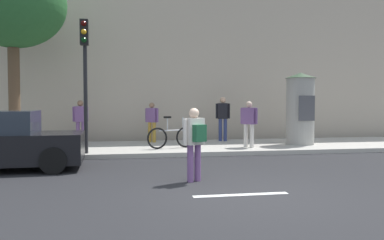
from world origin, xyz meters
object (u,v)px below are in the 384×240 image
Objects in this scene: pedestrian_in_red_top at (195,138)px; pedestrian_in_dark_shirt at (223,115)px; pedestrian_with_bag at (249,120)px; poster_column at (300,108)px; street_tree at (12,4)px; pedestrian_with_backpack at (80,119)px; bicycle_leaning at (172,137)px; pedestrian_tallest at (152,119)px; traffic_light at (85,64)px.

pedestrian_in_dark_shirt is (2.44, 7.02, 0.28)m from pedestrian_in_red_top.
pedestrian_with_bag reaches higher than pedestrian_in_red_top.
poster_column is at bearing 46.92° from pedestrian_in_red_top.
street_tree is 8.48m from pedestrian_in_red_top.
street_tree is at bearing 132.60° from pedestrian_in_red_top.
pedestrian_in_dark_shirt is at bearing 145.41° from poster_column.
street_tree is at bearing -144.27° from pedestrian_with_backpack.
pedestrian_in_red_top is at bearing -91.16° from bicycle_leaning.
poster_column is 4.96m from bicycle_leaning.
street_tree reaches higher than pedestrian_in_red_top.
pedestrian_tallest is (2.69, 0.11, -0.06)m from pedestrian_with_backpack.
street_tree is at bearing 173.13° from bicycle_leaning.
street_tree is 3.93× the size of pedestrian_with_bag.
poster_column is 1.50× the size of pedestrian_in_dark_shirt.
bicycle_leaning is at bearing -137.62° from pedestrian_in_dark_shirt.
pedestrian_with_backpack is (-3.11, 6.91, 0.17)m from pedestrian_in_red_top.
poster_column is at bearing -1.23° from street_tree.
pedestrian_with_bag is 0.97× the size of pedestrian_with_backpack.
pedestrian_in_red_top is at bearing -120.58° from pedestrian_with_bag.
pedestrian_in_red_top is 1.02× the size of pedestrian_tallest.
street_tree is at bearing 146.65° from traffic_light.
street_tree reaches higher than pedestrian_with_backpack.
street_tree is 3.83× the size of pedestrian_with_backpack.
street_tree reaches higher than bicycle_leaning.
pedestrian_with_bag is at bearing -3.72° from bicycle_leaning.
pedestrian_tallest is (-0.42, 7.02, 0.11)m from pedestrian_in_red_top.
pedestrian_with_backpack is at bearing 114.24° from pedestrian_in_red_top.
street_tree reaches higher than pedestrian_in_dark_shirt.
traffic_light is 4.23m from pedestrian_tallest.
traffic_light is at bearing 124.01° from pedestrian_in_red_top.
pedestrian_with_backpack is at bearing 98.95° from traffic_light.
pedestrian_tallest is at bearing 162.12° from poster_column.
street_tree reaches higher than traffic_light.
pedestrian_in_dark_shirt is at bearing 70.83° from pedestrian_in_red_top.
street_tree is (-2.42, 1.60, 2.06)m from traffic_light.
pedestrian_in_dark_shirt reaches higher than bicycle_leaning.
pedestrian_in_red_top is at bearing -55.99° from traffic_light.
pedestrian_in_red_top is 0.89× the size of pedestrian_in_dark_shirt.
bicycle_leaning is (-2.68, 0.17, -0.57)m from pedestrian_with_bag.
pedestrian_tallest is (2.22, 3.11, -1.82)m from traffic_light.
pedestrian_in_dark_shirt is (2.86, -0.00, 0.17)m from pedestrian_tallest.
poster_column is 8.23m from pedestrian_with_backpack.
bicycle_leaning is (-2.34, -2.14, -0.67)m from pedestrian_in_dark_shirt.
pedestrian_tallest reaches higher than pedestrian_in_red_top.
pedestrian_tallest is at bearing 179.94° from pedestrian_in_dark_shirt.
pedestrian_in_dark_shirt is at bearing -0.06° from pedestrian_tallest.
pedestrian_in_red_top is 7.04m from pedestrian_tallest.
pedestrian_in_red_top reaches higher than bicycle_leaning.
bicycle_leaning is at bearing 176.28° from pedestrian_with_bag.
poster_column is 2.28m from pedestrian_with_bag.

